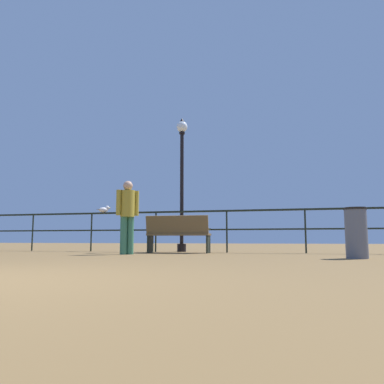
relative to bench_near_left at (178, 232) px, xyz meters
The scene contains 6 objects.
pier_railing 0.74m from the bench_near_left, 77.63° to the left, with size 25.99×0.05×1.12m.
bench_near_left is the anchor object (origin of this frame).
lamppost_center 2.04m from the bench_near_left, 101.45° to the left, with size 0.32×0.32×3.86m.
person_at_railing 1.54m from the bench_near_left, 125.65° to the right, with size 0.43×0.41×1.71m.
seagull_on_rail 2.65m from the bench_near_left, 164.56° to the left, with size 0.32×0.35×0.20m.
trash_bin 4.42m from the bench_near_left, 25.88° to the right, with size 0.40×0.40×0.92m.
Camera 1 is at (2.82, -2.46, 0.34)m, focal length 36.33 mm.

